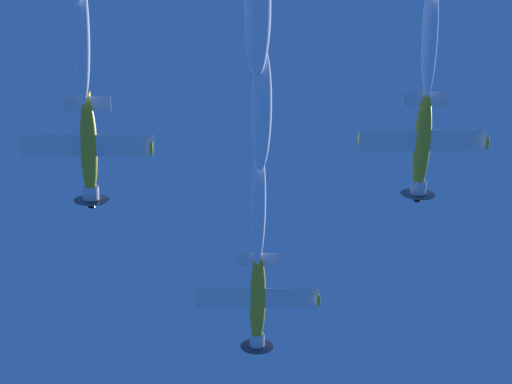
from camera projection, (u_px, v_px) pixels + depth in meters
name	position (u px, v px, depth m)	size (l,w,h in m)	color
airplane_lead	(258.00, 303.00, 58.21)	(7.53, 8.10, 2.48)	gold
airplane_left_wingman	(89.00, 152.00, 55.22)	(7.55, 8.09, 2.55)	gold
airplane_right_wingman	(422.00, 147.00, 55.79)	(7.57, 8.09, 2.54)	gold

